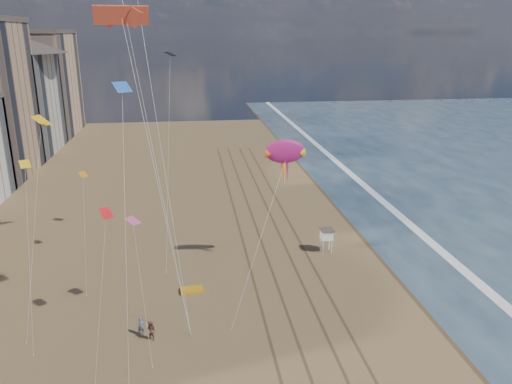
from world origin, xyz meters
TOP-DOWN VIEW (x-y plane):
  - wet_sand at (19.00, 40.00)m, footprint 260.00×260.00m
  - foam at (23.20, 40.00)m, footprint 260.00×260.00m
  - tracks at (2.55, 30.00)m, footprint 7.68×120.00m
  - lifeguard_stand at (8.79, 30.01)m, footprint 1.65×1.65m
  - grounded_kite at (-8.01, 22.05)m, footprint 2.46×1.67m
  - show_kite at (2.66, 26.52)m, footprint 5.83×6.71m
  - kite_flyer_a at (-12.59, 14.61)m, footprint 0.67×0.47m
  - kite_flyer_b at (-11.64, 13.60)m, footprint 1.17×1.11m
  - small_kites at (-16.28, 22.77)m, footprint 15.66×19.65m

SIDE VIEW (x-z plane):
  - wet_sand at x=19.00m, z-range 0.00..0.00m
  - foam at x=23.20m, z-range 0.00..0.00m
  - tracks at x=2.55m, z-range 0.00..0.01m
  - grounded_kite at x=-8.01m, z-range 0.00..0.27m
  - kite_flyer_a at x=-12.59m, z-range 0.00..1.76m
  - kite_flyer_b at x=-11.64m, z-range 0.00..1.91m
  - lifeguard_stand at x=8.79m, z-range 0.81..3.78m
  - show_kite at x=2.66m, z-range 4.18..23.42m
  - small_kites at x=-16.28m, z-range 9.25..24.05m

